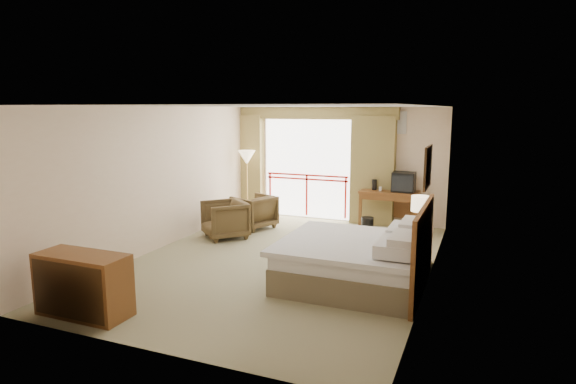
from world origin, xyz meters
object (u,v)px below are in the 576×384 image
at_px(bed, 357,260).
at_px(armchair_far, 254,228).
at_px(table_lamp, 421,204).
at_px(nightstand, 418,248).
at_px(armchair_near, 225,237).
at_px(tv, 404,182).
at_px(floor_lamp, 247,160).
at_px(dresser, 83,285).
at_px(desk, 390,199).
at_px(wastebasket, 367,225).
at_px(side_table, 225,216).

distance_m(bed, armchair_far, 3.99).
bearing_deg(table_lamp, nightstand, -90.00).
distance_m(bed, armchair_near, 3.60).
relative_size(tv, armchair_near, 0.57).
bearing_deg(armchair_far, floor_lamp, -121.33).
relative_size(tv, dresser, 0.40).
xyz_separation_m(bed, armchair_near, (-3.20, 1.60, -0.38)).
bearing_deg(table_lamp, desk, 111.12).
distance_m(tv, dresser, 6.94).
height_order(armchair_far, floor_lamp, floor_lamp).
bearing_deg(wastebasket, tv, 40.73).
bearing_deg(side_table, wastebasket, 24.26).
xyz_separation_m(wastebasket, floor_lamp, (-3.08, 0.31, 1.26)).
xyz_separation_m(table_lamp, armchair_near, (-3.96, 0.29, -1.06)).
bearing_deg(armchair_near, tv, 75.33).
xyz_separation_m(table_lamp, side_table, (-4.13, 0.60, -0.69)).
height_order(tv, side_table, tv).
distance_m(tv, floor_lamp, 3.76).
bearing_deg(table_lamp, tv, 105.26).
distance_m(bed, floor_lamp, 5.15).
relative_size(desk, floor_lamp, 0.78).
height_order(bed, wastebasket, bed).
xyz_separation_m(nightstand, wastebasket, (-1.32, 1.91, -0.15)).
bearing_deg(bed, armchair_near, 153.51).
relative_size(armchair_far, armchair_near, 0.96).
height_order(wastebasket, armchair_near, armchair_near).
bearing_deg(desk, bed, -91.74).
distance_m(wastebasket, side_table, 3.10).
distance_m(armchair_near, side_table, 0.51).
distance_m(armchair_near, floor_lamp, 2.40).
relative_size(nightstand, desk, 0.49).
relative_size(armchair_near, floor_lamp, 0.51).
bearing_deg(side_table, armchair_near, -60.33).
bearing_deg(floor_lamp, armchair_near, -76.92).
relative_size(armchair_near, dresser, 0.69).
height_order(desk, wastebasket, desk).
bearing_deg(side_table, bed, -29.36).
distance_m(bed, wastebasket, 3.22).
height_order(table_lamp, side_table, table_lamp).
bearing_deg(floor_lamp, desk, 5.21).
height_order(wastebasket, side_table, side_table).
bearing_deg(dresser, floor_lamp, 97.82).
relative_size(nightstand, armchair_far, 0.77).
distance_m(bed, dresser, 3.88).
bearing_deg(desk, nightstand, -74.11).
xyz_separation_m(nightstand, armchair_near, (-3.96, 0.34, -0.31)).
bearing_deg(tv, nightstand, -93.86).
bearing_deg(armchair_near, side_table, 162.09).
xyz_separation_m(bed, table_lamp, (0.76, 1.30, 0.69)).
height_order(table_lamp, floor_lamp, floor_lamp).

